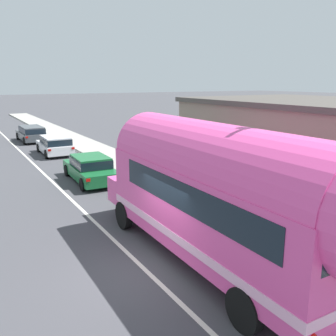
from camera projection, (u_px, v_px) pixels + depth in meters
The scene contains 7 objects.
ground_plane at pixel (146, 270), 10.35m from camera, with size 300.00×300.00×0.00m, color #424247.
lane_markings at pixel (78, 173), 21.25m from camera, with size 3.84×80.00×0.01m.
sidewalk_slab at pixel (145, 172), 21.21m from camera, with size 2.68×90.00×0.15m, color #9E9B93.
painted_bus at pixel (224, 192), 9.83m from camera, with size 2.70×11.03×4.12m.
car_lead at pixel (91, 168), 19.45m from camera, with size 2.10×4.76×1.37m.
car_second at pixel (55, 144), 26.52m from camera, with size 2.01×4.30×1.37m.
car_third at pixel (31, 133), 32.30m from camera, with size 1.99×4.64×1.37m.
Camera 1 is at (-4.23, -8.42, 5.21)m, focal length 39.23 mm.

